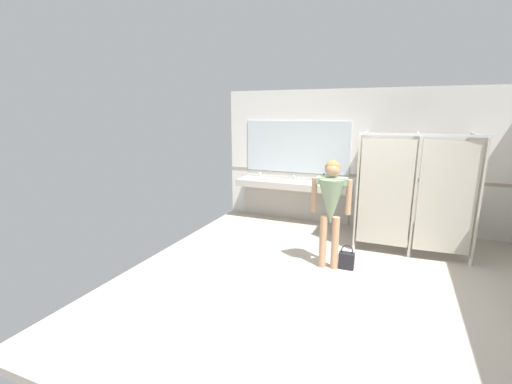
% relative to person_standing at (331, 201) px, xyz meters
% --- Properties ---
extents(ground_plane, '(5.95, 5.92, 0.10)m').
position_rel_person_standing_xyz_m(ground_plane, '(0.21, -0.36, -1.09)').
color(ground_plane, '#B2A899').
extents(wall_back, '(5.95, 0.12, 2.79)m').
position_rel_person_standing_xyz_m(wall_back, '(0.21, 2.37, 0.35)').
color(wall_back, silver).
rests_on(wall_back, ground_plane).
extents(wall_back_tile_band, '(5.95, 0.01, 0.06)m').
position_rel_person_standing_xyz_m(wall_back_tile_band, '(0.21, 2.30, 0.01)').
color(wall_back_tile_band, '#9E937F').
rests_on(wall_back_tile_band, wall_back).
extents(vanity_counter, '(2.38, 0.57, 1.00)m').
position_rel_person_standing_xyz_m(vanity_counter, '(-1.20, 2.09, -0.39)').
color(vanity_counter, '#B2ADA3').
rests_on(vanity_counter, ground_plane).
extents(mirror_panel, '(2.28, 0.02, 1.11)m').
position_rel_person_standing_xyz_m(mirror_panel, '(-1.20, 2.29, 0.55)').
color(mirror_panel, silver).
rests_on(mirror_panel, wall_back).
extents(bathroom_stalls, '(1.82, 1.46, 2.01)m').
position_rel_person_standing_xyz_m(bathroom_stalls, '(1.15, 1.38, 0.01)').
color(bathroom_stalls, '#B2AD9E').
rests_on(bathroom_stalls, ground_plane).
extents(person_standing, '(0.58, 0.43, 1.65)m').
position_rel_person_standing_xyz_m(person_standing, '(0.00, 0.00, 0.00)').
color(person_standing, tan).
rests_on(person_standing, ground_plane).
extents(handbag, '(0.23, 0.14, 0.38)m').
position_rel_person_standing_xyz_m(handbag, '(0.27, 0.07, -0.91)').
color(handbag, black).
rests_on(handbag, ground_plane).
extents(soap_dispenser, '(0.07, 0.07, 0.19)m').
position_rel_person_standing_xyz_m(soap_dispenser, '(-0.55, 2.17, -0.07)').
color(soap_dispenser, teal).
rests_on(soap_dispenser, vanity_counter).
extents(floor_drain_cover, '(0.14, 0.14, 0.01)m').
position_rel_person_standing_xyz_m(floor_drain_cover, '(0.01, -0.69, -1.04)').
color(floor_drain_cover, '#B7BABF').
rests_on(floor_drain_cover, ground_plane).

